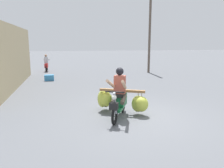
# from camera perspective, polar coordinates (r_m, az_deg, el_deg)

# --- Properties ---
(ground_plane) EXTENTS (120.00, 120.00, 0.00)m
(ground_plane) POSITION_cam_1_polar(r_m,az_deg,el_deg) (7.08, 5.97, -8.53)
(ground_plane) COLOR #56595E
(motorbike_main_loaded) EXTENTS (1.61, 2.00, 1.58)m
(motorbike_main_loaded) POSITION_cam_1_polar(r_m,az_deg,el_deg) (7.15, 2.08, -3.99)
(motorbike_main_loaded) COLOR black
(motorbike_main_loaded) RESTS_ON ground
(motorbike_distant_ahead_left) EXTENTS (0.50, 1.62, 1.40)m
(motorbike_distant_ahead_left) POSITION_cam_1_polar(r_m,az_deg,el_deg) (18.82, -16.64, 4.83)
(motorbike_distant_ahead_left) COLOR black
(motorbike_distant_ahead_left) RESTS_ON ground
(produce_crate) EXTENTS (0.56, 0.40, 0.36)m
(produce_crate) POSITION_cam_1_polar(r_m,az_deg,el_deg) (14.22, -15.94, 1.56)
(produce_crate) COLOR teal
(produce_crate) RESTS_ON ground
(utility_pole) EXTENTS (0.18, 0.18, 6.40)m
(utility_pole) POSITION_cam_1_polar(r_m,az_deg,el_deg) (17.60, 9.74, 13.34)
(utility_pole) COLOR brown
(utility_pole) RESTS_ON ground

